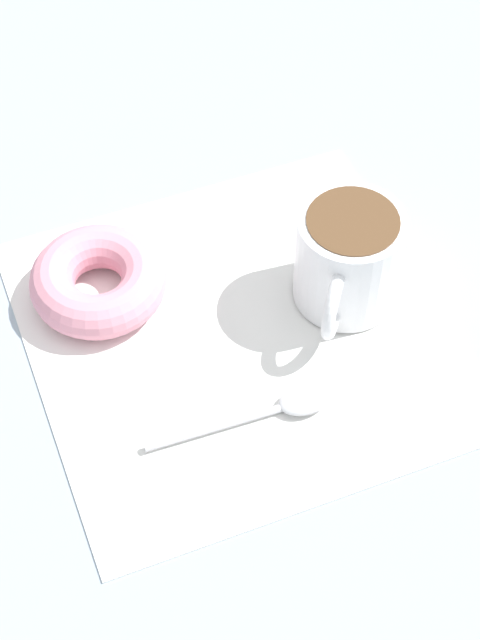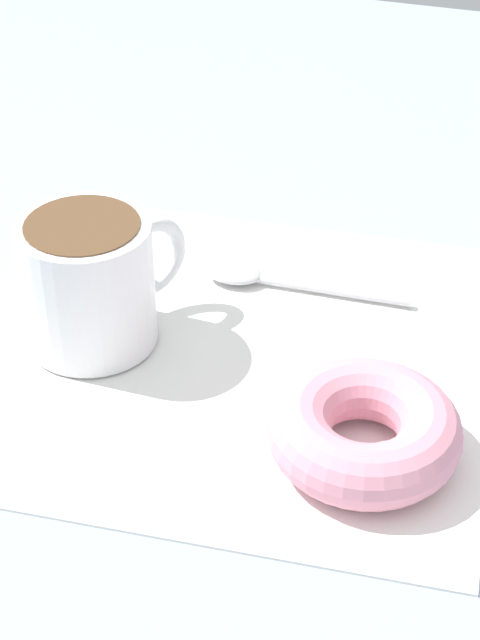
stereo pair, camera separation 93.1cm
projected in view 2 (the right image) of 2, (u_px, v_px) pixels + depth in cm
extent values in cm
cube|color=#99A8B7|center=(272.00, 375.00, 62.51)|extent=(120.00, 120.00, 2.00)
cube|color=white|center=(240.00, 349.00, 62.61)|extent=(31.26, 31.26, 0.30)
cylinder|color=white|center=(88.00, 284.00, 61.00)|extent=(7.67, 7.67, 7.74)
cylinder|color=brown|center=(82.00, 229.00, 58.82)|extent=(6.47, 6.47, 0.60)
torus|color=white|center=(149.00, 258.00, 63.17)|extent=(4.86, 3.64, 5.23)
torus|color=pink|center=(364.00, 431.00, 54.31)|extent=(10.00, 10.00, 3.32)
ellipsoid|color=silver|center=(234.00, 273.00, 67.99)|extent=(2.51, 3.68, 0.90)
cylinder|color=silver|center=(329.00, 290.00, 66.76)|extent=(0.89, 10.31, 0.56)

